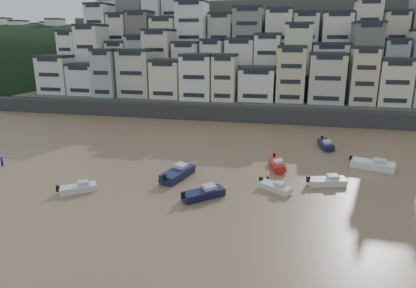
% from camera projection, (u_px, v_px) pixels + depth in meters
% --- Properties ---
extents(ground, '(400.00, 400.00, 0.00)m').
position_uv_depth(ground, '(26.00, 283.00, 30.17)').
color(ground, '#926E4E').
rests_on(ground, ground).
extents(sea_strip, '(340.00, 340.00, 0.00)m').
position_uv_depth(sea_strip, '(32.00, 77.00, 189.53)').
color(sea_strip, '#4B5B6C').
rests_on(sea_strip, ground).
extents(harbor_wall, '(140.00, 3.00, 3.50)m').
position_uv_depth(harbor_wall, '(247.00, 114.00, 88.51)').
color(harbor_wall, '#38383A').
rests_on(harbor_wall, ground).
extents(hillside, '(141.04, 66.00, 50.00)m').
position_uv_depth(hillside, '(277.00, 58.00, 121.78)').
color(hillside, '#4C4C47').
rests_on(hillside, ground).
extents(headland, '(216.00, 135.00, 53.33)m').
position_uv_depth(headland, '(46.00, 80.00, 176.95)').
color(headland, black).
rests_on(headland, ground).
extents(boat_g, '(7.17, 4.17, 1.86)m').
position_uv_depth(boat_g, '(373.00, 163.00, 56.31)').
color(boat_g, white).
rests_on(boat_g, ground).
extents(boat_e, '(3.22, 6.20, 1.61)m').
position_uv_depth(boat_e, '(277.00, 163.00, 56.63)').
color(boat_e, '#B41A16').
rests_on(boat_e, ground).
extents(boat_i, '(3.04, 6.37, 1.67)m').
position_uv_depth(boat_i, '(326.00, 144.00, 67.19)').
color(boat_i, '#12163A').
rests_on(boat_i, ground).
extents(boat_b, '(4.98, 4.00, 1.33)m').
position_uv_depth(boat_b, '(275.00, 186.00, 48.29)').
color(boat_b, silver).
rests_on(boat_b, ground).
extents(boat_j, '(5.06, 4.42, 1.39)m').
position_uv_depth(boat_j, '(78.00, 187.00, 47.94)').
color(boat_j, silver).
rests_on(boat_j, ground).
extents(boat_c, '(4.09, 7.66, 1.99)m').
position_uv_depth(boat_c, '(178.00, 172.00, 52.65)').
color(boat_c, '#141C3E').
rests_on(boat_c, ground).
extents(boat_a, '(5.73, 5.56, 1.64)m').
position_uv_depth(boat_a, '(203.00, 192.00, 46.04)').
color(boat_a, '#12163A').
rests_on(boat_a, ground).
extents(boat_d, '(5.87, 3.33, 1.52)m').
position_uv_depth(boat_d, '(327.00, 180.00, 50.05)').
color(boat_d, silver).
rests_on(boat_d, ground).
extents(person_blue, '(0.44, 0.44, 1.74)m').
position_uv_depth(person_blue, '(2.00, 160.00, 57.79)').
color(person_blue, '#183EB5').
rests_on(person_blue, ground).
extents(person_pink, '(0.44, 0.44, 1.74)m').
position_uv_depth(person_pink, '(268.00, 176.00, 51.40)').
color(person_pink, '#F1AAB0').
rests_on(person_pink, ground).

